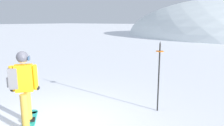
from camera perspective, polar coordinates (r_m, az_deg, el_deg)
snowboarder_main at (r=5.04m, az=-22.54°, el=-6.09°), size 1.43×1.33×1.71m
piste_marker_near at (r=5.61m, az=12.38°, el=-2.30°), size 0.20×0.20×1.85m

